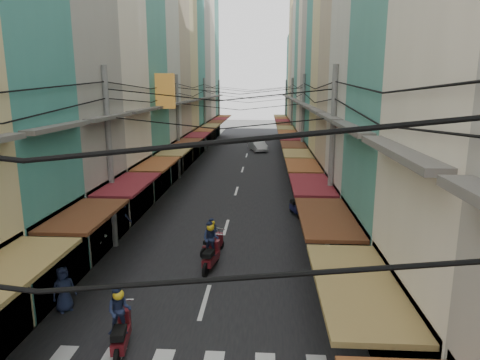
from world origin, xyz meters
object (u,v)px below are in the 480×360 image
at_px(market_umbrella, 411,247).
at_px(traffic_sign, 337,226).
at_px(white_car, 258,151).
at_px(bicycle, 415,322).

relative_size(market_umbrella, traffic_sign, 0.82).
relative_size(white_car, bicycle, 2.71).
bearing_deg(traffic_sign, white_car, 96.26).
bearing_deg(white_car, market_umbrella, -96.22).
xyz_separation_m(bicycle, market_umbrella, (-0.00, 0.97, 2.12)).
height_order(market_umbrella, traffic_sign, traffic_sign).
distance_m(white_car, traffic_sign, 33.52).
xyz_separation_m(white_car, traffic_sign, (3.65, -33.25, 2.15)).
bearing_deg(bicycle, traffic_sign, 43.37).
relative_size(white_car, market_umbrella, 1.97).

